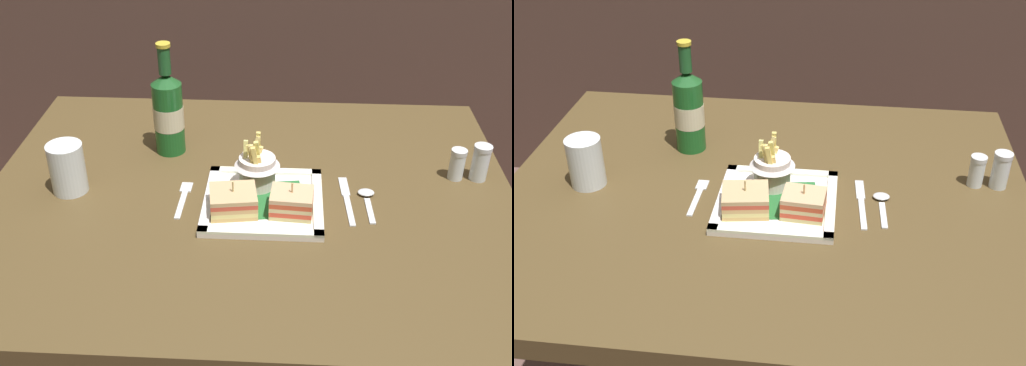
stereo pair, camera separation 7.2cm
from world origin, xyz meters
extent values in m
cube|color=#503D21|center=(0.00, 0.00, 0.74)|extent=(1.13, 0.92, 0.04)
cylinder|color=#50351E|center=(-0.48, 0.38, 0.36)|extent=(0.08, 0.08, 0.71)
cylinder|color=#483D25|center=(0.48, 0.38, 0.36)|extent=(0.08, 0.08, 0.71)
cube|color=white|center=(0.03, -0.04, 0.76)|extent=(0.24, 0.24, 0.01)
cube|color=#23652E|center=(0.03, -0.04, 0.77)|extent=(0.19, 0.16, 0.00)
cube|color=white|center=(0.03, -0.15, 0.77)|extent=(0.24, 0.02, 0.01)
cube|color=white|center=(0.03, 0.07, 0.77)|extent=(0.24, 0.02, 0.01)
cube|color=white|center=(-0.08, -0.04, 0.77)|extent=(0.02, 0.24, 0.01)
cube|color=white|center=(0.14, -0.04, 0.77)|extent=(0.02, 0.24, 0.01)
cube|color=tan|center=(-0.03, -0.08, 0.77)|extent=(0.10, 0.10, 0.01)
cube|color=#E1CE7E|center=(-0.03, -0.08, 0.78)|extent=(0.10, 0.10, 0.01)
cube|color=tan|center=(-0.03, -0.08, 0.79)|extent=(0.10, 0.10, 0.01)
cube|color=#CA4732|center=(-0.03, -0.08, 0.80)|extent=(0.10, 0.10, 0.01)
cube|color=tan|center=(-0.03, -0.08, 0.81)|extent=(0.10, 0.10, 0.01)
cylinder|color=tan|center=(-0.03, -0.08, 0.80)|extent=(0.00, 0.00, 0.07)
cube|color=tan|center=(0.09, -0.08, 0.77)|extent=(0.09, 0.08, 0.01)
cube|color=#D0472E|center=(0.09, -0.08, 0.78)|extent=(0.09, 0.08, 0.01)
cube|color=#D0B67D|center=(0.09, -0.08, 0.79)|extent=(0.09, 0.08, 0.01)
cube|color=#C7492A|center=(0.09, -0.08, 0.80)|extent=(0.09, 0.08, 0.01)
cube|color=tan|center=(0.09, -0.08, 0.81)|extent=(0.09, 0.08, 0.01)
cylinder|color=tan|center=(0.09, -0.08, 0.80)|extent=(0.00, 0.00, 0.07)
cylinder|color=silver|center=(0.02, 0.02, 0.80)|extent=(0.08, 0.08, 0.07)
cone|color=silver|center=(0.02, 0.02, 0.83)|extent=(0.10, 0.10, 0.03)
cube|color=#E6DC7C|center=(-0.01, 0.02, 0.84)|extent=(0.01, 0.02, 0.07)
cube|color=#EBCE7B|center=(0.01, 0.00, 0.84)|extent=(0.02, 0.01, 0.07)
cube|color=#EECF69|center=(0.02, -0.01, 0.84)|extent=(0.02, 0.01, 0.07)
cube|color=#D9C05E|center=(0.02, 0.04, 0.85)|extent=(0.01, 0.01, 0.08)
cube|color=#EDCC6D|center=(0.02, 0.03, 0.83)|extent=(0.02, 0.01, 0.05)
cube|color=#F0D27C|center=(0.01, 0.03, 0.84)|extent=(0.03, 0.02, 0.07)
cube|color=#EDC46B|center=(0.02, 0.00, 0.83)|extent=(0.02, 0.01, 0.05)
cube|color=#D9BD5B|center=(0.01, 0.00, 0.84)|extent=(0.03, 0.02, 0.07)
cube|color=#E5D56B|center=(0.02, 0.01, 0.84)|extent=(0.02, 0.01, 0.07)
cylinder|color=#1B5D24|center=(-0.20, 0.18, 0.84)|extent=(0.07, 0.07, 0.17)
cone|color=#1D5223|center=(-0.20, 0.18, 0.94)|extent=(0.07, 0.07, 0.02)
cylinder|color=#1C5428|center=(-0.20, 0.18, 0.98)|extent=(0.03, 0.03, 0.06)
cylinder|color=gold|center=(-0.20, 0.18, 1.02)|extent=(0.03, 0.03, 0.01)
cylinder|color=beige|center=(-0.20, 0.18, 0.85)|extent=(0.07, 0.07, 0.05)
cylinder|color=silver|center=(-0.38, -0.01, 0.81)|extent=(0.08, 0.08, 0.11)
cylinder|color=silver|center=(-0.38, -0.01, 0.78)|extent=(0.07, 0.07, 0.04)
cube|color=silver|center=(-0.14, -0.05, 0.76)|extent=(0.01, 0.10, 0.00)
cube|color=silver|center=(-0.14, 0.02, 0.76)|extent=(0.02, 0.04, 0.00)
cube|color=silver|center=(0.21, -0.05, 0.76)|extent=(0.02, 0.11, 0.00)
cube|color=silver|center=(0.20, 0.04, 0.76)|extent=(0.02, 0.07, 0.00)
cube|color=silver|center=(0.25, -0.05, 0.76)|extent=(0.02, 0.09, 0.00)
ellipsoid|color=silver|center=(0.25, 0.01, 0.76)|extent=(0.04, 0.03, 0.01)
cylinder|color=silver|center=(0.45, 0.09, 0.79)|extent=(0.03, 0.03, 0.06)
cylinder|color=white|center=(0.45, 0.09, 0.78)|extent=(0.03, 0.03, 0.03)
cylinder|color=silver|center=(0.45, 0.09, 0.82)|extent=(0.03, 0.03, 0.01)
cylinder|color=silver|center=(0.50, 0.09, 0.79)|extent=(0.04, 0.04, 0.07)
cylinder|color=#392E22|center=(0.50, 0.09, 0.78)|extent=(0.03, 0.03, 0.04)
cylinder|color=silver|center=(0.50, 0.09, 0.84)|extent=(0.04, 0.04, 0.01)
camera|label=1|loc=(0.08, -1.13, 1.51)|focal=44.87mm
camera|label=2|loc=(0.15, -1.13, 1.51)|focal=44.87mm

